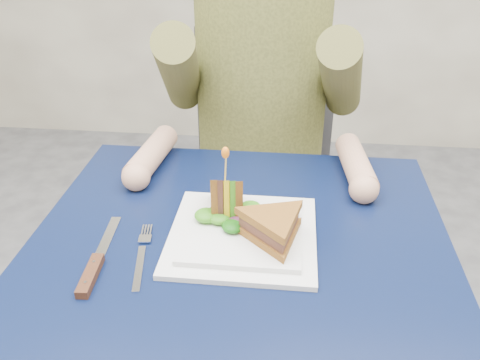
# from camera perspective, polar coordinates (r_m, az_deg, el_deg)

# --- Properties ---
(table) EXTENTS (0.75, 0.75, 0.73)m
(table) POSITION_cam_1_polar(r_m,az_deg,el_deg) (0.94, -0.23, -11.47)
(table) COLOR black
(table) RESTS_ON ground
(chair) EXTENTS (0.42, 0.40, 0.93)m
(chair) POSITION_cam_1_polar(r_m,az_deg,el_deg) (1.56, 2.46, 1.78)
(chair) COLOR #47474C
(chair) RESTS_ON ground
(diner) EXTENTS (0.54, 0.59, 0.74)m
(diner) POSITION_cam_1_polar(r_m,az_deg,el_deg) (1.31, 2.48, 13.98)
(diner) COLOR brown
(diner) RESTS_ON chair
(plate) EXTENTS (0.26, 0.26, 0.02)m
(plate) POSITION_cam_1_polar(r_m,az_deg,el_deg) (0.91, 0.30, -6.03)
(plate) COLOR white
(plate) RESTS_ON table
(sandwich_flat) EXTENTS (0.20, 0.20, 0.05)m
(sandwich_flat) POSITION_cam_1_polar(r_m,az_deg,el_deg) (0.87, 3.77, -5.27)
(sandwich_flat) COLOR brown
(sandwich_flat) RESTS_ON plate
(sandwich_upright) EXTENTS (0.08, 0.13, 0.13)m
(sandwich_upright) POSITION_cam_1_polar(r_m,az_deg,el_deg) (0.93, -1.57, -2.00)
(sandwich_upright) COLOR brown
(sandwich_upright) RESTS_ON plate
(fork) EXTENTS (0.04, 0.18, 0.01)m
(fork) POSITION_cam_1_polar(r_m,az_deg,el_deg) (0.88, -11.02, -8.51)
(fork) COLOR silver
(fork) RESTS_ON table
(knife) EXTENTS (0.04, 0.22, 0.02)m
(knife) POSITION_cam_1_polar(r_m,az_deg,el_deg) (0.87, -16.09, -9.45)
(knife) COLOR silver
(knife) RESTS_ON table
(toothpick) EXTENTS (0.01, 0.01, 0.06)m
(toothpick) POSITION_cam_1_polar(r_m,az_deg,el_deg) (0.89, -1.63, 1.48)
(toothpick) COLOR tan
(toothpick) RESTS_ON sandwich_upright
(toothpick_frill) EXTENTS (0.01, 0.01, 0.02)m
(toothpick_frill) POSITION_cam_1_polar(r_m,az_deg,el_deg) (0.88, -1.65, 3.08)
(toothpick_frill) COLOR orange
(toothpick_frill) RESTS_ON sandwich_upright
(lettuce_spill) EXTENTS (0.15, 0.13, 0.02)m
(lettuce_spill) POSITION_cam_1_polar(r_m,az_deg,el_deg) (0.91, 0.68, -4.60)
(lettuce_spill) COLOR #337A14
(lettuce_spill) RESTS_ON plate
(onion_ring) EXTENTS (0.04, 0.04, 0.02)m
(onion_ring) POSITION_cam_1_polar(r_m,az_deg,el_deg) (0.90, 1.29, -4.55)
(onion_ring) COLOR #9E4C7A
(onion_ring) RESTS_ON plate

